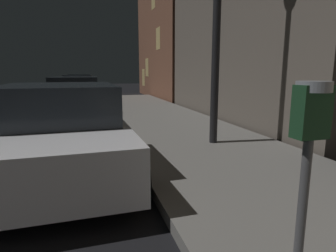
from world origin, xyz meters
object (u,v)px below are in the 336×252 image
object	(u,v)px
car_black	(75,96)
car_green	(80,83)
car_white	(62,131)
car_silver	(79,87)
parking_meter	(308,143)

from	to	relation	value
car_black	car_green	distance (m)	13.12
car_white	car_green	size ratio (longest dim) A/B	0.88
car_black	car_silver	size ratio (longest dim) A/B	0.93
parking_meter	car_black	distance (m)	10.35
car_silver	car_green	bearing A→B (deg)	90.01
parking_meter	car_white	xyz separation A→B (m)	(-1.59, 3.35, -0.51)
car_white	car_green	world-z (taller)	same
parking_meter	car_green	bearing A→B (deg)	93.90
car_black	car_green	xyz separation A→B (m)	(0.00, 13.12, 0.00)
car_white	car_black	distance (m)	6.87
car_black	parking_meter	bearing A→B (deg)	-81.14
car_black	car_green	size ratio (longest dim) A/B	0.88
car_green	car_silver	bearing A→B (deg)	-89.99
parking_meter	car_black	bearing A→B (deg)	98.86
parking_meter	car_silver	bearing A→B (deg)	95.45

